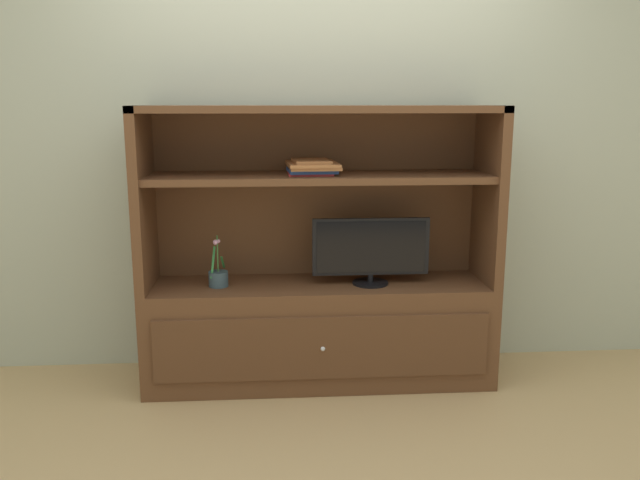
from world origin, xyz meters
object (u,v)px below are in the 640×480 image
at_px(potted_plant, 218,277).
at_px(magazine_stack, 312,167).
at_px(media_console, 319,298).
at_px(tv_monitor, 371,250).

xyz_separation_m(potted_plant, magazine_stack, (0.50, 0.02, 0.58)).
bearing_deg(media_console, potted_plant, -176.63).
distance_m(media_console, magazine_stack, 0.72).
bearing_deg(potted_plant, tv_monitor, -0.92).
height_order(media_console, magazine_stack, media_console).
xyz_separation_m(media_console, tv_monitor, (0.27, -0.04, 0.28)).
bearing_deg(magazine_stack, tv_monitor, -6.47).
relative_size(media_console, magazine_stack, 5.31).
relative_size(potted_plant, magazine_stack, 0.78).
height_order(potted_plant, magazine_stack, magazine_stack).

